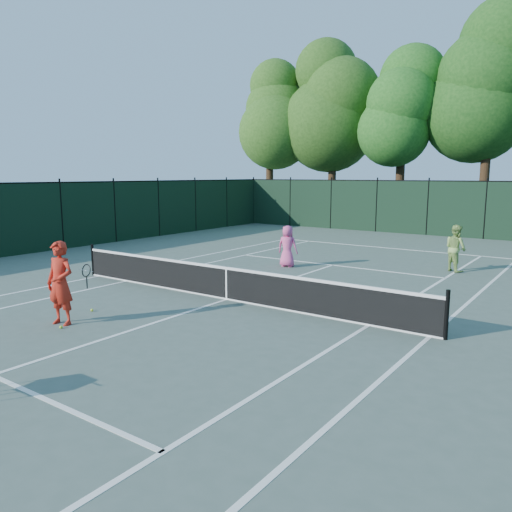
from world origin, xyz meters
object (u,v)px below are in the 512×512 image
Objects in this scene: loose_ball_near_cart at (61,327)px; loose_ball_midcourt at (92,310)px; player_pink at (287,246)px; coach at (60,283)px; player_green at (456,248)px.

loose_ball_near_cart is 1.00× the size of loose_ball_midcourt.
player_pink is at bearing 89.19° from loose_ball_near_cart.
loose_ball_midcourt is at bearing 75.42° from player_pink.
coach is 13.07m from player_green.
player_pink is (0.40, 9.09, -0.19)m from coach.
coach is 9.11m from player_pink.
player_pink is 9.35m from loose_ball_near_cart.
loose_ball_midcourt is at bearing 115.75° from loose_ball_near_cart.
player_pink is 8.12m from loose_ball_midcourt.
player_green is at bearing 60.63° from loose_ball_midcourt.
loose_ball_midcourt is at bearing 96.43° from coach.
loose_ball_midcourt is (-0.35, 1.05, -0.92)m from coach.
player_green is at bearing -162.47° from player_pink.
player_green reaches higher than loose_ball_midcourt.
player_pink is at bearing 84.71° from loose_ball_midcourt.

